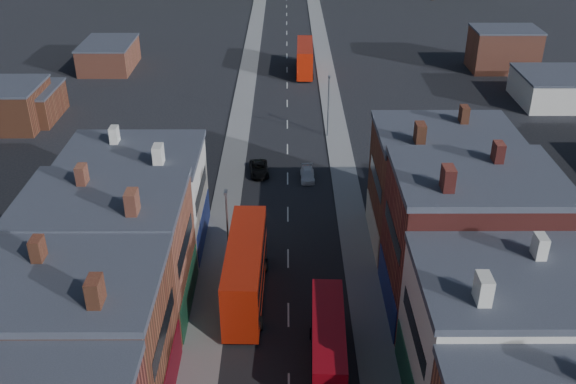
{
  "coord_description": "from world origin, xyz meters",
  "views": [
    {
      "loc": [
        -0.16,
        -16.7,
        33.4
      ],
      "look_at": [
        0.0,
        34.19,
        5.77
      ],
      "focal_mm": 40.0,
      "sensor_mm": 36.0,
      "label": 1
    }
  ],
  "objects_px": {
    "bus_0": "(246,269)",
    "car_2": "(259,169)",
    "bus_1": "(328,344)",
    "car_3": "(307,174)",
    "bus_2": "(305,58)"
  },
  "relations": [
    {
      "from": "car_2",
      "to": "car_3",
      "type": "xyz_separation_m",
      "value": [
        5.51,
        -1.26,
        -0.07
      ]
    },
    {
      "from": "bus_1",
      "to": "car_3",
      "type": "xyz_separation_m",
      "value": [
        -0.54,
        30.0,
        -1.76
      ]
    },
    {
      "from": "bus_1",
      "to": "car_3",
      "type": "distance_m",
      "value": 30.06
    },
    {
      "from": "bus_0",
      "to": "bus_1",
      "type": "distance_m",
      "value": 10.44
    },
    {
      "from": "bus_0",
      "to": "car_2",
      "type": "xyz_separation_m",
      "value": [
        0.22,
        22.94,
        -2.25
      ]
    },
    {
      "from": "bus_0",
      "to": "car_2",
      "type": "distance_m",
      "value": 23.05
    },
    {
      "from": "bus_1",
      "to": "car_3",
      "type": "height_order",
      "value": "bus_1"
    },
    {
      "from": "bus_1",
      "to": "bus_2",
      "type": "relative_size",
      "value": 0.89
    },
    {
      "from": "car_3",
      "to": "bus_1",
      "type": "bearing_deg",
      "value": -89.59
    },
    {
      "from": "bus_0",
      "to": "car_2",
      "type": "height_order",
      "value": "bus_0"
    },
    {
      "from": "car_2",
      "to": "car_3",
      "type": "relative_size",
      "value": 1.17
    },
    {
      "from": "car_2",
      "to": "bus_1",
      "type": "bearing_deg",
      "value": -84.58
    },
    {
      "from": "bus_1",
      "to": "bus_2",
      "type": "bearing_deg",
      "value": 91.96
    },
    {
      "from": "bus_0",
      "to": "bus_1",
      "type": "relative_size",
      "value": 1.23
    },
    {
      "from": "bus_2",
      "to": "car_3",
      "type": "distance_m",
      "value": 38.46
    }
  ]
}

